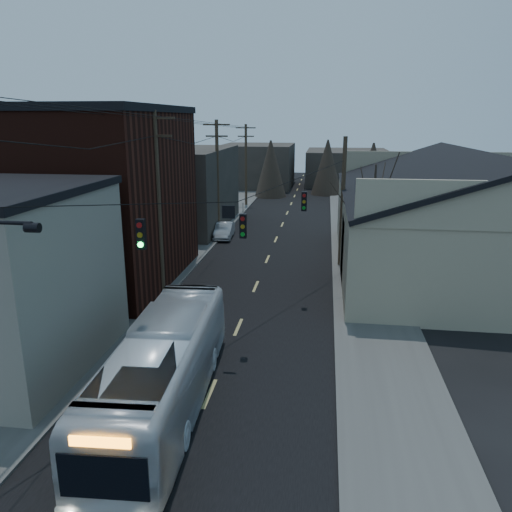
{
  "coord_description": "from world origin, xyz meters",
  "views": [
    {
      "loc": [
        3.85,
        -7.58,
        9.56
      ],
      "look_at": [
        0.58,
        15.97,
        3.0
      ],
      "focal_mm": 35.0,
      "sensor_mm": 36.0,
      "label": 1
    }
  ],
  "objects": [
    {
      "name": "warehouse",
      "position": [
        13.0,
        25.0,
        2.7
      ],
      "size": [
        16.16,
        20.6,
        7.73
      ],
      "color": "gray",
      "rests_on": "ground"
    },
    {
      "name": "bare_tree",
      "position": [
        6.5,
        20.0,
        3.6
      ],
      "size": [
        0.4,
        0.4,
        7.2
      ],
      "primitive_type": "cone",
      "color": "black",
      "rests_on": "ground"
    },
    {
      "name": "building_brick",
      "position": [
        -10.0,
        20.0,
        5.0
      ],
      "size": [
        10.0,
        12.0,
        10.0
      ],
      "primitive_type": "cube",
      "color": "black",
      "rests_on": "ground"
    },
    {
      "name": "sidewalk_right",
      "position": [
        6.5,
        30.0,
        0.06
      ],
      "size": [
        4.0,
        110.0,
        0.12
      ],
      "primitive_type": "cube",
      "color": "#474744",
      "rests_on": "ground"
    },
    {
      "name": "road_surface",
      "position": [
        0.0,
        30.0,
        0.01
      ],
      "size": [
        9.0,
        110.0,
        0.02
      ],
      "primitive_type": "cube",
      "color": "black",
      "rests_on": "ground"
    },
    {
      "name": "building_far_right",
      "position": [
        7.0,
        70.0,
        2.5
      ],
      "size": [
        12.0,
        14.0,
        5.0
      ],
      "primitive_type": "cube",
      "color": "#312C27",
      "rests_on": "ground"
    },
    {
      "name": "sidewalk_left",
      "position": [
        -6.5,
        30.0,
        0.06
      ],
      "size": [
        4.0,
        110.0,
        0.12
      ],
      "primitive_type": "cube",
      "color": "#474744",
      "rests_on": "ground"
    },
    {
      "name": "building_far_left",
      "position": [
        -6.0,
        65.0,
        3.0
      ],
      "size": [
        10.0,
        12.0,
        6.0
      ],
      "primitive_type": "cube",
      "color": "#312C27",
      "rests_on": "ground"
    },
    {
      "name": "parked_car",
      "position": [
        -4.3,
        31.98,
        0.64
      ],
      "size": [
        1.6,
        3.96,
        1.28
      ],
      "primitive_type": "imported",
      "rotation": [
        0.0,
        0.0,
        0.07
      ],
      "color": "#9C9FA3",
      "rests_on": "ground"
    },
    {
      "name": "building_left_far",
      "position": [
        -9.5,
        36.0,
        3.5
      ],
      "size": [
        9.0,
        14.0,
        7.0
      ],
      "primitive_type": "cube",
      "color": "#312C27",
      "rests_on": "ground"
    },
    {
      "name": "bus",
      "position": [
        -1.28,
        6.88,
        1.49
      ],
      "size": [
        3.05,
        10.81,
        2.98
      ],
      "primitive_type": "imported",
      "rotation": [
        0.0,
        0.0,
        3.19
      ],
      "color": "silver",
      "rests_on": "ground"
    },
    {
      "name": "utility_lines",
      "position": [
        -3.11,
        24.14,
        4.95
      ],
      "size": [
        11.24,
        45.28,
        10.5
      ],
      "color": "#382B1E",
      "rests_on": "ground"
    }
  ]
}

